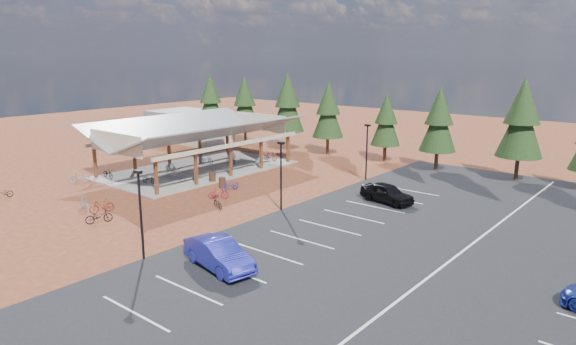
{
  "coord_description": "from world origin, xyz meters",
  "views": [
    {
      "loc": [
        28.52,
        -25.7,
        11.31
      ],
      "look_at": [
        4.22,
        3.75,
        2.43
      ],
      "focal_mm": 32.0,
      "sensor_mm": 36.0,
      "label": 1
    }
  ],
  "objects_px": {
    "bike_14": "(230,185)",
    "bike_16": "(218,203)",
    "bike_7": "(270,156)",
    "bike_1": "(171,167)",
    "trash_bin_0": "(213,177)",
    "bike_2": "(206,159)",
    "bike_11": "(102,206)",
    "bike_0": "(108,173)",
    "bike_pavilion": "(197,132)",
    "car_4": "(387,193)",
    "bike_12": "(99,216)",
    "bike_8": "(3,193)",
    "lamp_post_2": "(367,148)",
    "bike_6": "(231,160)",
    "bike_4": "(149,179)",
    "bike_9": "(79,177)",
    "outbuilding": "(192,126)",
    "lamp_post_1": "(281,171)",
    "bike_15": "(218,193)",
    "bike_3": "(231,154)",
    "trash_bin_1": "(222,183)",
    "bike_5": "(176,173)",
    "car_1": "(219,254)",
    "bike_13": "(84,203)"
  },
  "relations": [
    {
      "from": "bike_14",
      "to": "bike_16",
      "type": "distance_m",
      "value": 5.01
    },
    {
      "from": "bike_7",
      "to": "bike_1",
      "type": "bearing_deg",
      "value": 150.56
    },
    {
      "from": "trash_bin_0",
      "to": "bike_2",
      "type": "xyz_separation_m",
      "value": [
        -6.2,
        4.75,
        0.08
      ]
    },
    {
      "from": "bike_11",
      "to": "bike_0",
      "type": "bearing_deg",
      "value": 162.46
    },
    {
      "from": "bike_pavilion",
      "to": "bike_7",
      "type": "xyz_separation_m",
      "value": [
        2.85,
        7.55,
        -3.22
      ]
    },
    {
      "from": "car_4",
      "to": "bike_0",
      "type": "bearing_deg",
      "value": 122.4
    },
    {
      "from": "bike_0",
      "to": "bike_12",
      "type": "relative_size",
      "value": 0.97
    },
    {
      "from": "bike_2",
      "to": "bike_8",
      "type": "relative_size",
      "value": 1.05
    },
    {
      "from": "lamp_post_2",
      "to": "bike_6",
      "type": "xyz_separation_m",
      "value": [
        -14.26,
        -3.26,
        -2.43
      ]
    },
    {
      "from": "bike_4",
      "to": "car_4",
      "type": "bearing_deg",
      "value": -76.72
    },
    {
      "from": "bike_1",
      "to": "bike_9",
      "type": "xyz_separation_m",
      "value": [
        -3.46,
        -7.48,
        -0.11
      ]
    },
    {
      "from": "bike_9",
      "to": "car_4",
      "type": "xyz_separation_m",
      "value": [
        24.37,
        11.87,
        0.26
      ]
    },
    {
      "from": "bike_pavilion",
      "to": "bike_11",
      "type": "relative_size",
      "value": 11.08
    },
    {
      "from": "outbuilding",
      "to": "car_4",
      "type": "relative_size",
      "value": 2.49
    },
    {
      "from": "bike_11",
      "to": "bike_14",
      "type": "bearing_deg",
      "value": 91.17
    },
    {
      "from": "lamp_post_1",
      "to": "bike_8",
      "type": "bearing_deg",
      "value": -148.52
    },
    {
      "from": "bike_15",
      "to": "bike_8",
      "type": "bearing_deg",
      "value": 82.77
    },
    {
      "from": "lamp_post_1",
      "to": "outbuilding",
      "type": "bearing_deg",
      "value": 151.11
    },
    {
      "from": "bike_1",
      "to": "trash_bin_0",
      "type": "bearing_deg",
      "value": -84.4
    },
    {
      "from": "lamp_post_2",
      "to": "bike_7",
      "type": "bearing_deg",
      "value": 177.39
    },
    {
      "from": "bike_8",
      "to": "bike_12",
      "type": "distance_m",
      "value": 11.6
    },
    {
      "from": "lamp_post_2",
      "to": "bike_16",
      "type": "xyz_separation_m",
      "value": [
        -3.99,
        -14.65,
        -2.57
      ]
    },
    {
      "from": "bike_3",
      "to": "bike_4",
      "type": "bearing_deg",
      "value": -161.01
    },
    {
      "from": "trash_bin_1",
      "to": "bike_11",
      "type": "height_order",
      "value": "bike_11"
    },
    {
      "from": "bike_14",
      "to": "bike_5",
      "type": "bearing_deg",
      "value": -172.5
    },
    {
      "from": "bike_7",
      "to": "car_4",
      "type": "distance_m",
      "value": 18.21
    },
    {
      "from": "bike_3",
      "to": "car_4",
      "type": "height_order",
      "value": "car_4"
    },
    {
      "from": "bike_12",
      "to": "bike_16",
      "type": "height_order",
      "value": "bike_12"
    },
    {
      "from": "bike_8",
      "to": "bike_11",
      "type": "xyz_separation_m",
      "value": [
        9.54,
        2.96,
        0.11
      ]
    },
    {
      "from": "bike_0",
      "to": "bike_9",
      "type": "xyz_separation_m",
      "value": [
        -0.75,
        -2.4,
        -0.03
      ]
    },
    {
      "from": "bike_1",
      "to": "bike_16",
      "type": "xyz_separation_m",
      "value": [
        11.85,
        -4.93,
        -0.24
      ]
    },
    {
      "from": "trash_bin_0",
      "to": "bike_8",
      "type": "distance_m",
      "value": 16.86
    },
    {
      "from": "outbuilding",
      "to": "bike_7",
      "type": "height_order",
      "value": "outbuilding"
    },
    {
      "from": "bike_9",
      "to": "car_1",
      "type": "bearing_deg",
      "value": -154.57
    },
    {
      "from": "trash_bin_1",
      "to": "bike_12",
      "type": "height_order",
      "value": "bike_12"
    },
    {
      "from": "bike_5",
      "to": "bike_16",
      "type": "height_order",
      "value": "bike_5"
    },
    {
      "from": "outbuilding",
      "to": "car_1",
      "type": "height_order",
      "value": "outbuilding"
    },
    {
      "from": "bike_5",
      "to": "trash_bin_0",
      "type": "bearing_deg",
      "value": -65.43
    },
    {
      "from": "bike_4",
      "to": "car_4",
      "type": "xyz_separation_m",
      "value": [
        19.04,
        8.26,
        0.29
      ]
    },
    {
      "from": "bike_pavilion",
      "to": "lamp_post_2",
      "type": "distance_m",
      "value": 16.57
    },
    {
      "from": "bike_0",
      "to": "bike_13",
      "type": "height_order",
      "value": "bike_13"
    },
    {
      "from": "trash_bin_1",
      "to": "bike_6",
      "type": "distance_m",
      "value": 9.34
    },
    {
      "from": "trash_bin_0",
      "to": "bike_9",
      "type": "xyz_separation_m",
      "value": [
        -9.04,
        -7.75,
        0.08
      ]
    },
    {
      "from": "bike_13",
      "to": "bike_15",
      "type": "distance_m",
      "value": 9.99
    },
    {
      "from": "bike_14",
      "to": "bike_3",
      "type": "bearing_deg",
      "value": 139.5
    },
    {
      "from": "trash_bin_1",
      "to": "bike_15",
      "type": "relative_size",
      "value": 0.56
    },
    {
      "from": "bike_15",
      "to": "bike_6",
      "type": "bearing_deg",
      "value": -4.73
    },
    {
      "from": "outbuilding",
      "to": "trash_bin_0",
      "type": "bearing_deg",
      "value": -35.67
    },
    {
      "from": "bike_0",
      "to": "bike_5",
      "type": "distance_m",
      "value": 6.35
    },
    {
      "from": "bike_7",
      "to": "bike_13",
      "type": "distance_m",
      "value": 21.87
    }
  ]
}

